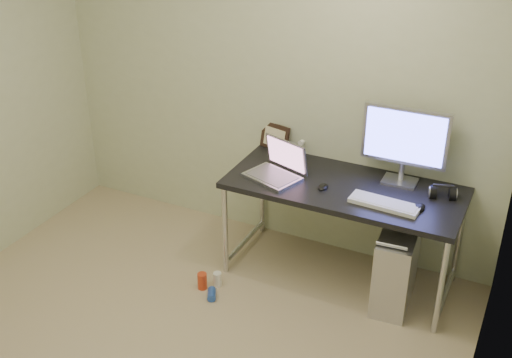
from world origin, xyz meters
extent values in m
cube|color=beige|center=(0.00, 1.75, 1.25)|extent=(3.50, 0.02, 2.50)
cube|color=beige|center=(1.75, 0.00, 1.25)|extent=(0.02, 3.50, 2.50)
cube|color=black|center=(0.71, 1.40, 0.73)|extent=(1.61, 0.70, 0.04)
cylinder|color=silver|center=(-0.05, 1.09, 0.35)|extent=(0.04, 0.04, 0.71)
cylinder|color=silver|center=(-0.05, 1.71, 0.35)|extent=(0.04, 0.04, 0.71)
cylinder|color=silver|center=(1.48, 1.09, 0.35)|extent=(0.04, 0.04, 0.71)
cylinder|color=silver|center=(1.48, 1.71, 0.35)|extent=(0.04, 0.04, 0.71)
cylinder|color=silver|center=(-0.05, 1.40, 0.08)|extent=(0.04, 0.62, 0.04)
cylinder|color=silver|center=(1.48, 1.40, 0.08)|extent=(0.04, 0.62, 0.04)
cube|color=silver|center=(1.15, 1.30, 0.28)|extent=(0.27, 0.55, 0.56)
cylinder|color=#B0B0B8|center=(1.15, 1.08, 0.58)|extent=(0.20, 0.04, 0.03)
cylinder|color=#B0B0B8|center=(1.15, 1.52, 0.58)|extent=(0.20, 0.04, 0.03)
cylinder|color=black|center=(1.10, 1.70, 0.40)|extent=(0.01, 0.16, 0.69)
cylinder|color=black|center=(1.19, 1.68, 0.38)|extent=(0.02, 0.11, 0.71)
cylinder|color=red|center=(-0.11, 0.83, 0.06)|extent=(0.07, 0.07, 0.12)
cylinder|color=white|center=(-0.02, 0.90, 0.05)|extent=(0.08, 0.08, 0.11)
cylinder|color=blue|center=(0.01, 0.76, 0.03)|extent=(0.10, 0.12, 0.06)
cube|color=#B0B0B8|center=(0.22, 1.28, 0.76)|extent=(0.42, 0.36, 0.02)
cube|color=gray|center=(0.22, 1.28, 0.77)|extent=(0.37, 0.30, 0.00)
cube|color=gray|center=(0.27, 1.42, 0.88)|extent=(0.36, 0.16, 0.23)
cube|color=#7D4E66|center=(0.27, 1.41, 0.88)|extent=(0.32, 0.14, 0.20)
cube|color=#B0B0B8|center=(1.04, 1.61, 0.76)|extent=(0.23, 0.17, 0.02)
cylinder|color=#B0B0B8|center=(1.04, 1.63, 0.83)|extent=(0.04, 0.04, 0.13)
cube|color=#B0B0B8|center=(1.04, 1.62, 1.09)|extent=(0.58, 0.04, 0.40)
cube|color=#4E54E9|center=(1.04, 1.60, 1.09)|extent=(0.52, 0.01, 0.35)
cube|color=white|center=(1.03, 1.25, 0.76)|extent=(0.46, 0.17, 0.03)
ellipsoid|color=black|center=(1.24, 1.30, 0.77)|extent=(0.10, 0.14, 0.04)
ellipsoid|color=black|center=(0.59, 1.30, 0.77)|extent=(0.07, 0.10, 0.03)
cylinder|color=black|center=(1.28, 1.53, 0.78)|extent=(0.07, 0.11, 0.10)
cylinder|color=black|center=(1.40, 1.53, 0.78)|extent=(0.07, 0.11, 0.10)
cube|color=black|center=(1.34, 1.53, 0.83)|extent=(0.13, 0.05, 0.01)
cube|color=black|center=(0.04, 1.73, 0.85)|extent=(0.26, 0.13, 0.20)
cylinder|color=silver|center=(0.27, 1.71, 0.80)|extent=(0.01, 0.01, 0.09)
cylinder|color=white|center=(0.27, 1.71, 0.85)|extent=(0.05, 0.04, 0.04)
camera|label=1|loc=(1.85, -2.32, 2.82)|focal=45.00mm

